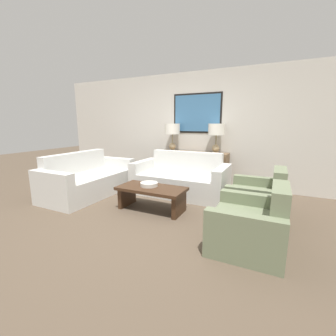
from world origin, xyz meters
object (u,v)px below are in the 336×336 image
Objects in this scene: couch_by_back_wall at (181,180)px; couch_by_side at (88,180)px; console_table at (193,169)px; table_lamp_left at (172,131)px; decorative_bowl at (149,184)px; armchair_near_back_wall at (258,200)px; armchair_near_camera at (251,226)px; coffee_table at (152,193)px; table_lamp_right at (216,132)px.

couch_by_back_wall and couch_by_side have the same top height.
couch_by_back_wall is (0.00, -0.73, -0.11)m from console_table.
decorative_bowl is (0.37, -1.75, -0.84)m from table_lamp_left.
armchair_near_camera is (0.00, -1.03, 0.00)m from armchair_near_back_wall.
armchair_near_camera reaches higher than decorative_bowl.
console_table is 0.74m from couch_by_back_wall.
console_table is at bearing 140.71° from armchair_near_back_wall.
console_table is at bearing 84.56° from decorative_bowl.
coffee_table is (-0.09, -1.80, -0.11)m from console_table.
couch_by_back_wall is (-0.53, -0.73, -0.98)m from table_lamp_right.
armchair_near_back_wall is 1.00× the size of armchair_near_camera.
coffee_table is (0.44, -1.80, -0.98)m from table_lamp_left.
console_table is 5.42× the size of decorative_bowl.
table_lamp_left reaches higher than couch_by_back_wall.
couch_by_back_wall is at bearing 80.70° from decorative_bowl.
armchair_near_back_wall is at bearing 15.32° from decorative_bowl.
decorative_bowl is at bearing -99.30° from couch_by_back_wall.
couch_by_back_wall reaches higher than decorative_bowl.
couch_by_side is 6.38× the size of decorative_bowl.
decorative_bowl is (1.57, -0.15, 0.14)m from couch_by_side.
table_lamp_right reaches higher than coffee_table.
couch_by_back_wall is at bearing 84.96° from coffee_table.
table_lamp_right is at bearing 35.22° from couch_by_side.
couch_by_side reaches higher than armchair_near_back_wall.
decorative_bowl is at bearing -95.44° from console_table.
table_lamp_right reaches higher than console_table.
coffee_table is (1.64, -0.19, 0.00)m from couch_by_side.
armchair_near_back_wall is at bearing -51.18° from table_lamp_right.
table_lamp_left reaches higher than console_table.
couch_by_side is at bearing 174.47° from decorative_bowl.
decorative_bowl is 1.80m from armchair_near_back_wall.
decorative_bowl is at bearing -5.53° from couch_by_side.
table_lamp_left is 0.71× the size of armchair_near_camera.
table_lamp_left is at bearing 132.24° from armchair_near_camera.
couch_by_side is at bearing -144.78° from table_lamp_right.
couch_by_back_wall is at bearing -53.92° from table_lamp_left.
armchair_near_back_wall is (2.10, -1.28, -1.00)m from table_lamp_left.
console_table is 1.80m from coffee_table.
couch_by_side reaches higher than coffee_table.
couch_by_back_wall is at bearing 26.59° from couch_by_side.
console_table is 2.79m from armchair_near_camera.
table_lamp_left is at bearing 103.79° from coffee_table.
table_lamp_right reaches higher than armchair_near_back_wall.
console_table reaches higher than coffee_table.
couch_by_back_wall is at bearing 134.76° from armchair_near_camera.
couch_by_side is (-1.74, -0.87, 0.00)m from couch_by_back_wall.
console_table is at bearing 124.09° from armchair_near_camera.
armchair_near_camera reaches higher than coffee_table.
table_lamp_right is (1.07, 0.00, 0.00)m from table_lamp_left.
armchair_near_back_wall is (1.66, 0.52, -0.02)m from coffee_table.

